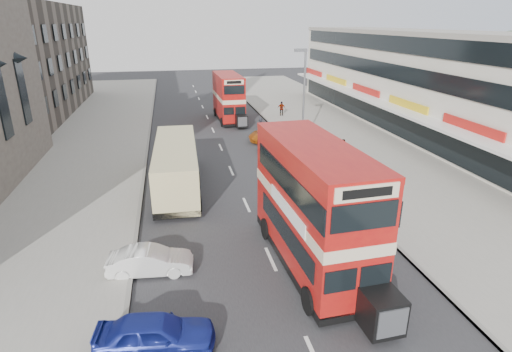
{
  "coord_description": "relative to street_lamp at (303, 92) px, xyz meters",
  "views": [
    {
      "loc": [
        -3.97,
        -13.67,
        10.14
      ],
      "look_at": [
        -0.02,
        5.14,
        2.87
      ],
      "focal_mm": 28.92,
      "sensor_mm": 36.0,
      "label": 1
    }
  ],
  "objects": [
    {
      "name": "street_lamp",
      "position": [
        0.0,
        0.0,
        0.0
      ],
      "size": [
        1.0,
        0.2,
        8.12
      ],
      "color": "slate",
      "rests_on": "ground"
    },
    {
      "name": "coach",
      "position": [
        -10.39,
        -6.41,
        -3.2
      ],
      "size": [
        2.92,
        10.19,
        2.68
      ],
      "rotation": [
        0.0,
        0.0,
        -0.03
      ],
      "color": "black",
      "rests_on": "ground"
    },
    {
      "name": "cyclist",
      "position": [
        -2.89,
        2.49,
        -3.97
      ],
      "size": [
        0.73,
        1.66,
        2.26
      ],
      "rotation": [
        0.0,
        0.0,
        0.08
      ],
      "color": "gray",
      "rests_on": "ground"
    },
    {
      "name": "bus_second",
      "position": [
        -4.34,
        12.01,
        -2.3
      ],
      "size": [
        2.52,
        8.59,
        4.72
      ],
      "rotation": [
        0.0,
        0.0,
        3.16
      ],
      "color": "black",
      "rests_on": "ground"
    },
    {
      "name": "car_left_near",
      "position": [
        -11.5,
        -20.6,
        -4.13
      ],
      "size": [
        4.02,
        1.99,
        1.32
      ],
      "primitive_type": "imported",
      "rotation": [
        0.0,
        0.0,
        1.46
      ],
      "color": "navy",
      "rests_on": "ground"
    },
    {
      "name": "brick_terrace",
      "position": [
        -28.52,
        20.0,
        1.22
      ],
      "size": [
        14.0,
        28.0,
        12.0
      ],
      "primitive_type": "cube",
      "color": "#66594C",
      "rests_on": "ground"
    },
    {
      "name": "car_right_b",
      "position": [
        -1.54,
        2.7,
        -4.12
      ],
      "size": [
        4.91,
        2.51,
        1.33
      ],
      "primitive_type": "imported",
      "rotation": [
        0.0,
        0.0,
        -1.64
      ],
      "color": "#C05F13",
      "rests_on": "ground"
    },
    {
      "name": "pedestrian_far",
      "position": [
        1.68,
        12.56,
        -3.85
      ],
      "size": [
        0.97,
        0.57,
        1.56
      ],
      "primitive_type": "imported",
      "rotation": [
        0.0,
        0.0,
        -0.22
      ],
      "color": "gray",
      "rests_on": "pavement_right"
    },
    {
      "name": "car_left_front",
      "position": [
        -11.8,
        -16.0,
        -4.2
      ],
      "size": [
        3.66,
        1.57,
        1.17
      ],
      "primitive_type": "imported",
      "rotation": [
        0.0,
        0.0,
        1.48
      ],
      "color": "white",
      "rests_on": "ground"
    },
    {
      "name": "pavement_right",
      "position": [
        5.48,
        2.0,
        -4.71
      ],
      "size": [
        12.0,
        90.0,
        0.15
      ],
      "primitive_type": "cube",
      "color": "gray",
      "rests_on": "ground"
    },
    {
      "name": "kerb_left",
      "position": [
        -12.62,
        2.0,
        -4.71
      ],
      "size": [
        0.2,
        90.0,
        0.16
      ],
      "primitive_type": "cube",
      "color": "gray",
      "rests_on": "ground"
    },
    {
      "name": "pedestrian_near",
      "position": [
        2.04,
        -3.74,
        -3.8
      ],
      "size": [
        0.74,
        0.7,
        1.66
      ],
      "primitive_type": "imported",
      "rotation": [
        0.0,
        0.0,
        3.78
      ],
      "color": "gray",
      "rests_on": "pavement_right"
    },
    {
      "name": "kerb_right",
      "position": [
        -0.42,
        2.0,
        -4.71
      ],
      "size": [
        0.2,
        90.0,
        0.16
      ],
      "primitive_type": "cube",
      "color": "gray",
      "rests_on": "ground"
    },
    {
      "name": "ground",
      "position": [
        -6.52,
        -18.0,
        -4.78
      ],
      "size": [
        160.0,
        160.0,
        0.0
      ],
      "primitive_type": "plane",
      "color": "#28282B",
      "rests_on": "ground"
    },
    {
      "name": "road_surface",
      "position": [
        -6.52,
        2.0,
        -4.78
      ],
      "size": [
        12.0,
        90.0,
        0.01
      ],
      "primitive_type": "cube",
      "color": "#28282B",
      "rests_on": "ground"
    },
    {
      "name": "pavement_left",
      "position": [
        -18.52,
        2.0,
        -4.71
      ],
      "size": [
        12.0,
        90.0,
        0.15
      ],
      "primitive_type": "cube",
      "color": "gray",
      "rests_on": "ground"
    },
    {
      "name": "car_right_a",
      "position": [
        -1.15,
        0.0,
        -4.05
      ],
      "size": [
        5.14,
        2.26,
        1.47
      ],
      "primitive_type": "imported",
      "rotation": [
        0.0,
        0.0,
        -1.53
      ],
      "color": "maroon",
      "rests_on": "ground"
    },
    {
      "name": "commercial_row",
      "position": [
        13.42,
        4.0,
        -0.09
      ],
      "size": [
        9.9,
        46.2,
        9.3
      ],
      "color": "beige",
      "rests_on": "ground"
    },
    {
      "name": "bus_main",
      "position": [
        -4.87,
        -16.72,
        -1.98
      ],
      "size": [
        3.07,
        9.7,
        5.32
      ],
      "rotation": [
        0.0,
        0.0,
        3.19
      ],
      "color": "black",
      "rests_on": "ground"
    }
  ]
}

